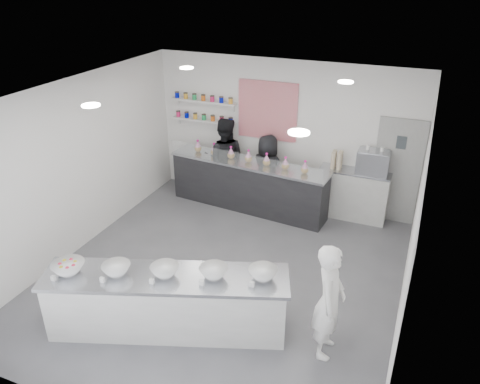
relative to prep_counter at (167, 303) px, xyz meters
name	(u,v)px	position (x,y,z in m)	size (l,w,h in m)	color
floor	(224,275)	(0.20, 1.43, -0.45)	(6.00, 6.00, 0.00)	#515156
ceiling	(221,96)	(0.20, 1.43, 2.55)	(6.00, 6.00, 0.00)	white
back_wall	(283,134)	(0.20, 4.43, 1.05)	(5.50, 5.50, 0.00)	white
left_wall	(77,167)	(-2.55, 1.43, 1.05)	(6.00, 6.00, 0.00)	white
right_wall	(413,230)	(2.95, 1.43, 1.05)	(6.00, 6.00, 0.00)	white
back_door	(397,172)	(2.50, 4.40, 0.60)	(0.88, 0.04, 2.10)	gray
pattern_panel	(268,111)	(-0.15, 4.40, 1.50)	(1.25, 0.03, 1.20)	#C1001B
jar_shelf_lower	(204,120)	(-1.55, 4.33, 1.15)	(1.45, 0.22, 0.04)	silver
jar_shelf_upper	(204,101)	(-1.55, 4.33, 1.57)	(1.45, 0.22, 0.04)	silver
preserve_jars	(204,108)	(-1.55, 4.31, 1.43)	(1.45, 0.10, 0.56)	#D92360
downlight_0	(91,105)	(-1.20, 0.43, 2.53)	(0.24, 0.24, 0.02)	white
downlight_1	(299,132)	(1.60, 0.43, 2.53)	(0.24, 0.24, 0.02)	white
downlight_2	(187,68)	(-1.20, 3.03, 2.53)	(0.24, 0.24, 0.02)	white
downlight_3	(346,82)	(1.60, 3.03, 2.53)	(0.24, 0.24, 0.02)	white
prep_counter	(167,303)	(0.00, 0.00, 0.00)	(3.30, 0.75, 0.90)	#BBBBB6
back_bar	(248,185)	(-0.31, 3.78, 0.07)	(3.35, 0.61, 1.04)	black
sneeze_guard	(242,160)	(-0.34, 3.49, 0.73)	(3.30, 0.01, 0.28)	white
espresso_ledge	(353,194)	(1.75, 4.21, 0.06)	(1.37, 0.44, 1.02)	#BBBBB6
espresso_machine	(373,163)	(2.06, 4.21, 0.79)	(0.59, 0.41, 0.45)	#93969E
cup_stacks	(337,160)	(1.37, 4.21, 0.74)	(0.24, 0.24, 0.35)	#C6AC90
prep_bowls	(165,271)	(0.00, 0.00, 0.53)	(2.99, 0.49, 0.15)	white
label_cards	(133,292)	(-0.17, -0.48, 0.49)	(2.66, 0.04, 0.07)	white
cookie_bags	(248,156)	(-0.31, 3.78, 0.72)	(2.55, 0.15, 0.27)	pink
woman_prep	(329,301)	(2.12, 0.44, 0.36)	(0.59, 0.39, 1.62)	white
staff_left	(224,159)	(-0.96, 4.03, 0.45)	(0.88, 0.68, 1.80)	black
staff_right	(267,171)	(0.01, 4.03, 0.33)	(0.77, 0.50, 1.57)	black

